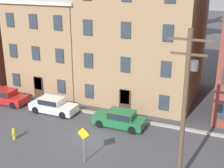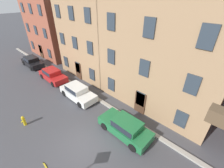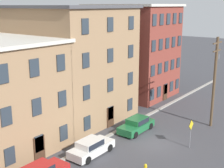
{
  "view_description": "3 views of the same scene",
  "coord_description": "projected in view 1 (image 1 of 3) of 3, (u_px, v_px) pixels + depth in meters",
  "views": [
    {
      "loc": [
        10.16,
        -19.18,
        12.18
      ],
      "look_at": [
        0.81,
        3.07,
        3.7
      ],
      "focal_mm": 50.0,
      "sensor_mm": 36.0,
      "label": 1
    },
    {
      "loc": [
        6.51,
        -3.71,
        9.76
      ],
      "look_at": [
        -0.79,
        3.96,
        3.3
      ],
      "focal_mm": 24.0,
      "sensor_mm": 36.0,
      "label": 2
    },
    {
      "loc": [
        -23.78,
        -13.16,
        12.61
      ],
      "look_at": [
        0.56,
        5.47,
        4.84
      ],
      "focal_mm": 50.0,
      "sensor_mm": 36.0,
      "label": 3
    }
  ],
  "objects": [
    {
      "name": "car_white",
      "position": [
        53.0,
        105.0,
        28.99
      ],
      "size": [
        4.4,
        1.92,
        1.43
      ],
      "color": "silver",
      "rests_on": "ground_plane"
    },
    {
      "name": "apartment_midblock",
      "position": [
        65.0,
        41.0,
        36.14
      ],
      "size": [
        8.86,
        11.86,
        9.81
      ],
      "color": "#9E7A56",
      "rests_on": "ground_plane"
    },
    {
      "name": "car_green",
      "position": [
        120.0,
        118.0,
        26.27
      ],
      "size": [
        4.4,
        1.92,
        1.43
      ],
      "color": "#1E6638",
      "rests_on": "ground_plane"
    },
    {
      "name": "ground_plane",
      "position": [
        87.0,
        139.0,
        24.43
      ],
      "size": [
        200.0,
        200.0,
        0.0
      ],
      "primitive_type": "plane",
      "color": "#424247"
    },
    {
      "name": "fire_hydrant",
      "position": [
        14.0,
        133.0,
        24.29
      ],
      "size": [
        0.24,
        0.34,
        0.96
      ],
      "color": "yellow",
      "rests_on": "ground_plane"
    },
    {
      "name": "utility_pole",
      "position": [
        185.0,
        102.0,
        17.68
      ],
      "size": [
        2.4,
        0.44,
        9.53
      ],
      "color": "brown",
      "rests_on": "ground_plane"
    },
    {
      "name": "apartment_far",
      "position": [
        145.0,
        35.0,
        32.14
      ],
      "size": [
        11.52,
        11.8,
        12.61
      ],
      "color": "#9E7A56",
      "rests_on": "ground_plane"
    },
    {
      "name": "car_red",
      "position": [
        6.0,
        96.0,
        31.11
      ],
      "size": [
        4.4,
        1.92,
        1.43
      ],
      "color": "#B21E1E",
      "rests_on": "ground_plane"
    },
    {
      "name": "caution_sign",
      "position": [
        84.0,
        139.0,
        20.84
      ],
      "size": [
        1.01,
        0.08,
        2.71
      ],
      "color": "slate",
      "rests_on": "ground_plane"
    },
    {
      "name": "kerb_strip",
      "position": [
        110.0,
        116.0,
        28.32
      ],
      "size": [
        56.0,
        0.36,
        0.16
      ],
      "primitive_type": "cube",
      "color": "#9E998E",
      "rests_on": "ground_plane"
    }
  ]
}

